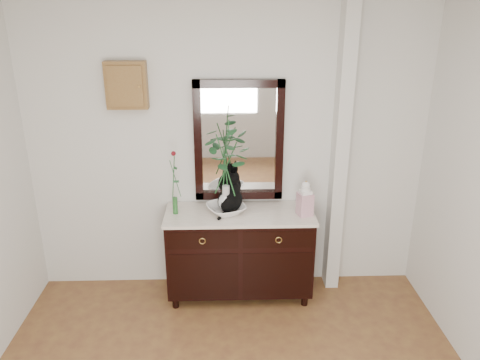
{
  "coord_description": "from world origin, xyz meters",
  "views": [
    {
      "loc": [
        -0.01,
        -2.06,
        2.6
      ],
      "look_at": [
        0.1,
        1.63,
        1.2
      ],
      "focal_mm": 35.0,
      "sensor_mm": 36.0,
      "label": 1
    }
  ],
  "objects_px": {
    "sideboard": "(240,250)",
    "lotus_bowl": "(226,209)",
    "cat": "(230,193)",
    "ginger_jar": "(305,198)"
  },
  "relations": [
    {
      "from": "sideboard",
      "to": "cat",
      "type": "xyz_separation_m",
      "value": [
        -0.08,
        0.05,
        0.55
      ]
    },
    {
      "from": "cat",
      "to": "lotus_bowl",
      "type": "height_order",
      "value": "cat"
    },
    {
      "from": "sideboard",
      "to": "cat",
      "type": "bearing_deg",
      "value": 150.71
    },
    {
      "from": "cat",
      "to": "ginger_jar",
      "type": "distance_m",
      "value": 0.66
    },
    {
      "from": "sideboard",
      "to": "lotus_bowl",
      "type": "bearing_deg",
      "value": -176.69
    },
    {
      "from": "sideboard",
      "to": "ginger_jar",
      "type": "relative_size",
      "value": 4.11
    },
    {
      "from": "sideboard",
      "to": "cat",
      "type": "relative_size",
      "value": 3.87
    },
    {
      "from": "cat",
      "to": "ginger_jar",
      "type": "relative_size",
      "value": 1.06
    },
    {
      "from": "lotus_bowl",
      "to": "ginger_jar",
      "type": "height_order",
      "value": "ginger_jar"
    },
    {
      "from": "ginger_jar",
      "to": "sideboard",
      "type": "bearing_deg",
      "value": 174.06
    }
  ]
}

